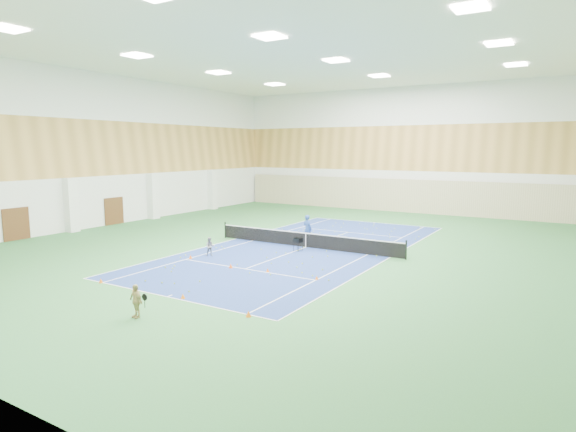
{
  "coord_description": "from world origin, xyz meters",
  "views": [
    {
      "loc": [
        14.41,
        -25.84,
        6.15
      ],
      "look_at": [
        -0.93,
        -0.62,
        2.0
      ],
      "focal_mm": 30.0,
      "sensor_mm": 36.0,
      "label": 1
    }
  ],
  "objects": [
    {
      "name": "cone_base_a",
      "position": [
        -4.18,
        -11.91,
        0.1
      ],
      "size": [
        0.19,
        0.19,
        0.21
      ],
      "primitive_type": "cone",
      "color": "#DC5C0B",
      "rests_on": "ground"
    },
    {
      "name": "cone_base_c",
      "position": [
        0.73,
        -11.7,
        0.11
      ],
      "size": [
        0.2,
        0.2,
        0.22
      ],
      "primitive_type": "cone",
      "color": "orange",
      "rests_on": "ground"
    },
    {
      "name": "door_left_a",
      "position": [
        -17.92,
        -8.0,
        1.1
      ],
      "size": [
        0.08,
        1.8,
        2.2
      ],
      "primitive_type": "cube",
      "color": "#593319",
      "rests_on": "ground"
    },
    {
      "name": "child_court",
      "position": [
        -3.57,
        -4.93,
        0.55
      ],
      "size": [
        0.67,
        0.65,
        1.09
      ],
      "primitive_type": "imported",
      "rotation": [
        0.0,
        0.0,
        0.64
      ],
      "color": "gray",
      "rests_on": "ground"
    },
    {
      "name": "ball_cart",
      "position": [
        0.11,
        -1.16,
        0.4
      ],
      "size": [
        0.52,
        0.52,
        0.81
      ],
      "primitive_type": null,
      "rotation": [
        0.0,
        0.0,
        -0.13
      ],
      "color": "black",
      "rests_on": "ground"
    },
    {
      "name": "cone_base_b",
      "position": [
        -1.83,
        -12.0,
        0.1
      ],
      "size": [
        0.19,
        0.19,
        0.2
      ],
      "primitive_type": "cone",
      "color": "orange",
      "rests_on": "ground"
    },
    {
      "name": "ground",
      "position": [
        0.0,
        0.0,
        0.0
      ],
      "size": [
        40.0,
        40.0,
        0.0
      ],
      "primitive_type": "plane",
      "color": "#2D6936",
      "rests_on": "ground"
    },
    {
      "name": "tennis_balls_scatter",
      "position": [
        0.0,
        0.0,
        0.05
      ],
      "size": [
        10.57,
        22.77,
        0.07
      ],
      "primitive_type": null,
      "color": "#B0CF23",
      "rests_on": "ground"
    },
    {
      "name": "ceiling_light_grid",
      "position": [
        0.0,
        0.0,
        11.92
      ],
      "size": [
        21.4,
        25.4,
        0.06
      ],
      "primitive_type": null,
      "color": "white",
      "rests_on": "room_shell"
    },
    {
      "name": "wood_cladding",
      "position": [
        0.0,
        0.0,
        8.0
      ],
      "size": [
        36.0,
        40.0,
        8.0
      ],
      "primitive_type": null,
      "color": "tan",
      "rests_on": "room_shell"
    },
    {
      "name": "door_left_b",
      "position": [
        -17.92,
        0.0,
        1.1
      ],
      "size": [
        0.08,
        1.8,
        2.2
      ],
      "primitive_type": "cube",
      "color": "#593319",
      "rests_on": "ground"
    },
    {
      "name": "coach",
      "position": [
        -0.66,
        1.41,
        0.93
      ],
      "size": [
        0.78,
        0.62,
        1.85
      ],
      "primitive_type": "imported",
      "rotation": [
        0.0,
        0.0,
        2.84
      ],
      "color": "#204295",
      "rests_on": "ground"
    },
    {
      "name": "cone_svc_b",
      "position": [
        -0.76,
        -6.62,
        0.12
      ],
      "size": [
        0.22,
        0.22,
        0.24
      ],
      "primitive_type": "cone",
      "color": "#F24E0C",
      "rests_on": "ground"
    },
    {
      "name": "cone_svc_a",
      "position": [
        -4.0,
        -6.11,
        0.12
      ],
      "size": [
        0.21,
        0.21,
        0.24
      ],
      "primitive_type": "cone",
      "color": "#E2510B",
      "rests_on": "ground"
    },
    {
      "name": "cone_svc_c",
      "position": [
        1.33,
        -6.3,
        0.1
      ],
      "size": [
        0.18,
        0.18,
        0.2
      ],
      "primitive_type": "cone",
      "color": "#FF5E0D",
      "rests_on": "ground"
    },
    {
      "name": "room_shell",
      "position": [
        0.0,
        0.0,
        6.0
      ],
      "size": [
        36.0,
        40.0,
        12.0
      ],
      "primitive_type": null,
      "color": "white",
      "rests_on": "ground"
    },
    {
      "name": "cone_svc_d",
      "position": [
        4.09,
        -6.25,
        0.1
      ],
      "size": [
        0.17,
        0.17,
        0.19
      ],
      "primitive_type": "cone",
      "color": "#FF640D",
      "rests_on": "ground"
    },
    {
      "name": "tennis_net",
      "position": [
        0.0,
        0.0,
        0.55
      ],
      "size": [
        12.8,
        0.1,
        1.1
      ],
      "primitive_type": null,
      "color": "black",
      "rests_on": "ground"
    },
    {
      "name": "cone_base_d",
      "position": [
        4.32,
        -12.05,
        0.12
      ],
      "size": [
        0.21,
        0.21,
        0.23
      ],
      "primitive_type": "cone",
      "color": "orange",
      "rests_on": "ground"
    },
    {
      "name": "court_surface",
      "position": [
        0.0,
        0.0,
        0.01
      ],
      "size": [
        10.97,
        23.77,
        0.01
      ],
      "primitive_type": "cube",
      "color": "navy",
      "rests_on": "ground"
    },
    {
      "name": "back_curtain",
      "position": [
        0.0,
        19.75,
        1.6
      ],
      "size": [
        35.4,
        0.16,
        3.2
      ],
      "primitive_type": "cube",
      "color": "#C6B793",
      "rests_on": "ground"
    },
    {
      "name": "child_apron",
      "position": [
        0.85,
        -14.24,
        0.63
      ],
      "size": [
        0.78,
        0.43,
        1.26
      ],
      "primitive_type": "imported",
      "rotation": [
        0.0,
        0.0,
        -0.17
      ],
      "color": "tan",
      "rests_on": "ground"
    }
  ]
}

